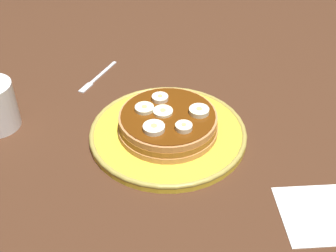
% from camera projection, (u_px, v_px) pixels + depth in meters
% --- Properties ---
extents(ground_plane, '(1.40, 1.40, 0.03)m').
position_uv_depth(ground_plane, '(168.00, 143.00, 0.77)').
color(ground_plane, '#422616').
extents(plate, '(0.27, 0.27, 0.02)m').
position_uv_depth(plate, '(168.00, 133.00, 0.75)').
color(plate, yellow).
rests_on(plate, ground_plane).
extents(pancake_stack, '(0.17, 0.17, 0.03)m').
position_uv_depth(pancake_stack, '(167.00, 122.00, 0.74)').
color(pancake_stack, '#C28247').
rests_on(pancake_stack, plate).
extents(banana_slice_0, '(0.03, 0.03, 0.01)m').
position_uv_depth(banana_slice_0, '(163.00, 112.00, 0.73)').
color(banana_slice_0, '#FBF1C0').
rests_on(banana_slice_0, pancake_stack).
extents(banana_slice_1, '(0.03, 0.03, 0.01)m').
position_uv_depth(banana_slice_1, '(184.00, 127.00, 0.70)').
color(banana_slice_1, '#F6EAC3').
rests_on(banana_slice_1, pancake_stack).
extents(banana_slice_2, '(0.03, 0.03, 0.01)m').
position_uv_depth(banana_slice_2, '(160.00, 98.00, 0.76)').
color(banana_slice_2, '#F6E2BF').
rests_on(banana_slice_2, pancake_stack).
extents(banana_slice_3, '(0.03, 0.03, 0.01)m').
position_uv_depth(banana_slice_3, '(199.00, 113.00, 0.73)').
color(banana_slice_3, '#F4F0C5').
rests_on(banana_slice_3, pancake_stack).
extents(banana_slice_4, '(0.03, 0.03, 0.01)m').
position_uv_depth(banana_slice_4, '(144.00, 109.00, 0.74)').
color(banana_slice_4, '#EFEEC0').
rests_on(banana_slice_4, pancake_stack).
extents(banana_slice_5, '(0.04, 0.04, 0.01)m').
position_uv_depth(banana_slice_5, '(154.00, 128.00, 0.70)').
color(banana_slice_5, '#EDE4C3').
rests_on(banana_slice_5, pancake_stack).
extents(napkin, '(0.11, 0.11, 0.00)m').
position_uv_depth(napkin, '(319.00, 214.00, 0.62)').
color(napkin, white).
rests_on(napkin, ground_plane).
extents(fork, '(0.12, 0.08, 0.01)m').
position_uv_depth(fork, '(97.00, 78.00, 0.90)').
color(fork, silver).
rests_on(fork, ground_plane).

